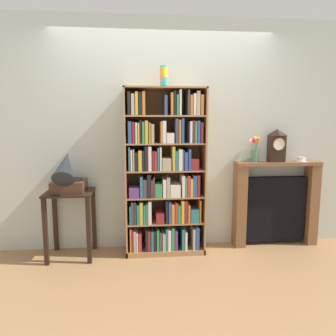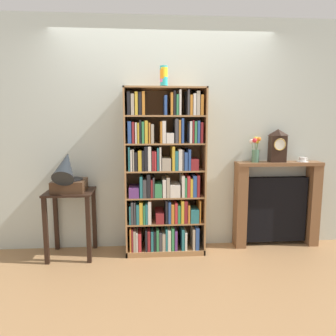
{
  "view_description": "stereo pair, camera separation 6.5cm",
  "coord_description": "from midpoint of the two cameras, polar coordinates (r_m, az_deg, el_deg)",
  "views": [
    {
      "loc": [
        -0.29,
        -3.39,
        1.5
      ],
      "look_at": [
        0.03,
        0.08,
        0.97
      ],
      "focal_mm": 33.64,
      "sensor_mm": 36.0,
      "label": 1
    },
    {
      "loc": [
        -0.23,
        -3.4,
        1.5
      ],
      "look_at": [
        0.03,
        0.08,
        0.97
      ],
      "focal_mm": 33.64,
      "sensor_mm": 36.0,
      "label": 2
    }
  ],
  "objects": [
    {
      "name": "gramophone",
      "position": [
        3.49,
        -17.25,
        -1.18
      ],
      "size": [
        0.34,
        0.51,
        0.5
      ],
      "color": "#472D1C",
      "rests_on": "side_table_left"
    },
    {
      "name": "fireplace_mantel",
      "position": [
        4.04,
        19.45,
        -6.24
      ],
      "size": [
        1.01,
        0.2,
        1.02
      ],
      "color": "brown",
      "rests_on": "ground"
    },
    {
      "name": "cup_stack",
      "position": [
        3.51,
        -0.2,
        16.21
      ],
      "size": [
        0.08,
        0.08,
        0.23
      ],
      "color": "black",
      "rests_on": "bookshelf"
    },
    {
      "name": "teacup_with_saucer",
      "position": [
        4.05,
        23.63,
        1.37
      ],
      "size": [
        0.13,
        0.13,
        0.05
      ],
      "color": "white",
      "rests_on": "fireplace_mantel"
    },
    {
      "name": "bookshelf",
      "position": [
        3.53,
        -0.17,
        -1.83
      ],
      "size": [
        0.89,
        0.36,
        1.85
      ],
      "color": "#A87A4C",
      "rests_on": "ground"
    },
    {
      "name": "side_table_left",
      "position": [
        3.64,
        -16.72,
        -7.14
      ],
      "size": [
        0.5,
        0.46,
        0.74
      ],
      "color": "black",
      "rests_on": "ground"
    },
    {
      "name": "ground_plane",
      "position": [
        3.72,
        0.07,
        -15.36
      ],
      "size": [
        7.91,
        6.4,
        0.02
      ],
      "primitive_type": "cube",
      "color": "#997047"
    },
    {
      "name": "mantel_clock",
      "position": [
        3.9,
        19.71,
        3.84
      ],
      "size": [
        0.19,
        0.12,
        0.38
      ],
      "color": "black",
      "rests_on": "fireplace_mantel"
    },
    {
      "name": "wall_back",
      "position": [
        3.72,
        2.07,
        5.89
      ],
      "size": [
        4.91,
        0.08,
        2.65
      ],
      "primitive_type": "cube",
      "color": "beige",
      "rests_on": "ground"
    },
    {
      "name": "flower_vase",
      "position": [
        3.81,
        16.05,
        3.21
      ],
      "size": [
        0.14,
        0.14,
        0.29
      ],
      "color": "#4C7A60",
      "rests_on": "fireplace_mantel"
    }
  ]
}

